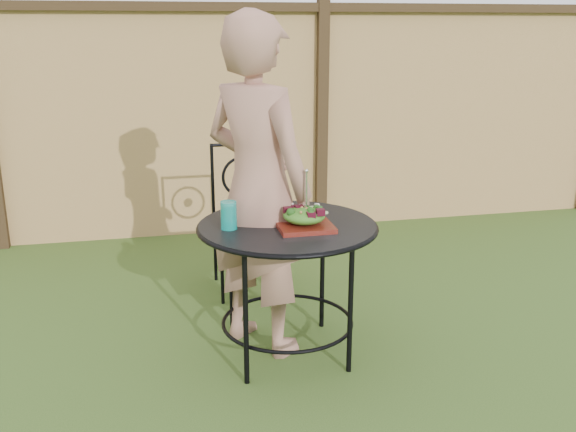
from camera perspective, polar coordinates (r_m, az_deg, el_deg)
The scene contains 9 objects.
ground at distance 3.47m, azimuth -8.91°, elevation -12.75°, with size 60.00×60.00×0.00m, color #224215.
fence at distance 5.28m, azimuth -11.00°, elevation 8.20°, with size 8.00×0.12×1.90m.
patio_table at distance 3.30m, azimuth -0.05°, elevation -3.00°, with size 0.92×0.92×0.72m.
patio_chair at distance 4.21m, azimuth -3.70°, elevation 0.16°, with size 0.46×0.46×0.95m.
diner at distance 3.32m, azimuth -2.70°, elevation 2.53°, with size 0.65×0.42×1.77m, color #9D6B5A.
salad_plate at distance 3.19m, azimuth 1.45°, elevation -0.85°, with size 0.27×0.27×0.02m, color #510B0D.
salad at distance 3.17m, azimuth 1.46°, elevation 0.05°, with size 0.21×0.21×0.08m, color #235614.
fork at distance 3.14m, azimuth 1.65°, elevation 2.34°, with size 0.01×0.01×0.18m, color silver.
drinking_glass at distance 3.17m, azimuth -5.30°, elevation 0.07°, with size 0.08×0.08×0.14m, color #0C8E84.
Camera 1 is at (-0.13, -3.03, 1.69)m, focal length 40.00 mm.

